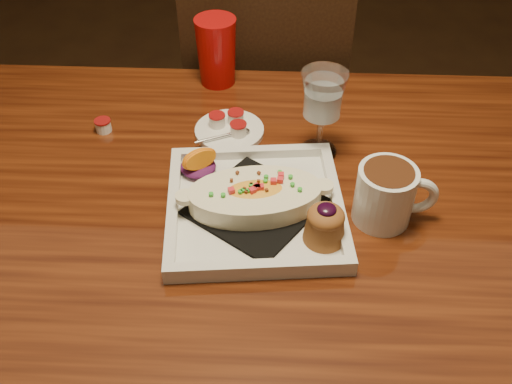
{
  "coord_description": "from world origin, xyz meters",
  "views": [
    {
      "loc": [
        0.03,
        -0.71,
        1.44
      ],
      "look_at": [
        -0.0,
        0.02,
        0.77
      ],
      "focal_mm": 40.0,
      "sensor_mm": 36.0,
      "label": 1
    }
  ],
  "objects_px": {
    "table": "(256,244)",
    "goblet": "(323,100)",
    "chair_far": "(266,113)",
    "saucer": "(229,129)",
    "coffee_mug": "(387,193)",
    "plate": "(260,203)",
    "red_tumbler": "(217,52)"
  },
  "relations": [
    {
      "from": "coffee_mug",
      "to": "red_tumbler",
      "type": "xyz_separation_m",
      "value": [
        -0.32,
        0.42,
        0.02
      ]
    },
    {
      "from": "coffee_mug",
      "to": "red_tumbler",
      "type": "relative_size",
      "value": 0.92
    },
    {
      "from": "saucer",
      "to": "red_tumbler",
      "type": "bearing_deg",
      "value": 101.99
    },
    {
      "from": "chair_far",
      "to": "coffee_mug",
      "type": "relative_size",
      "value": 6.78
    },
    {
      "from": "saucer",
      "to": "table",
      "type": "bearing_deg",
      "value": -73.28
    },
    {
      "from": "table",
      "to": "goblet",
      "type": "xyz_separation_m",
      "value": [
        0.11,
        0.15,
        0.22
      ]
    },
    {
      "from": "chair_far",
      "to": "saucer",
      "type": "xyz_separation_m",
      "value": [
        -0.06,
        -0.42,
        0.25
      ]
    },
    {
      "from": "red_tumbler",
      "to": "goblet",
      "type": "bearing_deg",
      "value": -48.7
    },
    {
      "from": "goblet",
      "to": "red_tumbler",
      "type": "bearing_deg",
      "value": 131.3
    },
    {
      "from": "goblet",
      "to": "saucer",
      "type": "distance_m",
      "value": 0.21
    },
    {
      "from": "chair_far",
      "to": "coffee_mug",
      "type": "bearing_deg",
      "value": 108.53
    },
    {
      "from": "plate",
      "to": "coffee_mug",
      "type": "relative_size",
      "value": 2.36
    },
    {
      "from": "chair_far",
      "to": "plate",
      "type": "bearing_deg",
      "value": 90.77
    },
    {
      "from": "chair_far",
      "to": "goblet",
      "type": "relative_size",
      "value": 5.33
    },
    {
      "from": "plate",
      "to": "table",
      "type": "bearing_deg",
      "value": 109.32
    },
    {
      "from": "plate",
      "to": "saucer",
      "type": "relative_size",
      "value": 2.34
    },
    {
      "from": "plate",
      "to": "goblet",
      "type": "height_order",
      "value": "goblet"
    },
    {
      "from": "coffee_mug",
      "to": "goblet",
      "type": "xyz_separation_m",
      "value": [
        -0.1,
        0.17,
        0.07
      ]
    },
    {
      "from": "chair_far",
      "to": "goblet",
      "type": "distance_m",
      "value": 0.61
    },
    {
      "from": "chair_far",
      "to": "goblet",
      "type": "bearing_deg",
      "value": 103.34
    },
    {
      "from": "red_tumbler",
      "to": "saucer",
      "type": "bearing_deg",
      "value": -78.01
    },
    {
      "from": "table",
      "to": "coffee_mug",
      "type": "bearing_deg",
      "value": -4.14
    },
    {
      "from": "chair_far",
      "to": "red_tumbler",
      "type": "xyz_separation_m",
      "value": [
        -0.1,
        -0.23,
        0.32
      ]
    },
    {
      "from": "table",
      "to": "chair_far",
      "type": "relative_size",
      "value": 1.61
    },
    {
      "from": "plate",
      "to": "saucer",
      "type": "distance_m",
      "value": 0.24
    },
    {
      "from": "table",
      "to": "coffee_mug",
      "type": "relative_size",
      "value": 10.93
    },
    {
      "from": "plate",
      "to": "saucer",
      "type": "bearing_deg",
      "value": 101.63
    },
    {
      "from": "goblet",
      "to": "saucer",
      "type": "relative_size",
      "value": 1.26
    },
    {
      "from": "plate",
      "to": "coffee_mug",
      "type": "bearing_deg",
      "value": -4.97
    },
    {
      "from": "chair_far",
      "to": "plate",
      "type": "height_order",
      "value": "chair_far"
    },
    {
      "from": "table",
      "to": "saucer",
      "type": "distance_m",
      "value": 0.24
    },
    {
      "from": "saucer",
      "to": "plate",
      "type": "bearing_deg",
      "value": -72.56
    }
  ]
}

